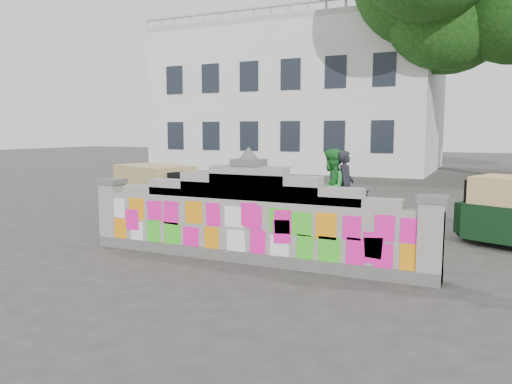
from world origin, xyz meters
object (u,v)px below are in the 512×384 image
(cyclist_bike, at_px, (345,211))
(cyclist_rider, at_px, (345,197))
(pedestrian, at_px, (331,190))
(rickshaw_left, at_px, (156,193))

(cyclist_bike, relative_size, cyclist_rider, 1.12)
(cyclist_rider, height_order, pedestrian, pedestrian)
(cyclist_bike, height_order, pedestrian, pedestrian)
(pedestrian, relative_size, rickshaw_left, 0.71)
(cyclist_rider, relative_size, pedestrian, 0.84)
(pedestrian, xyz_separation_m, rickshaw_left, (-4.20, -0.97, -0.20))
(cyclist_bike, height_order, cyclist_rider, cyclist_rider)
(pedestrian, bearing_deg, cyclist_rider, 90.15)
(cyclist_rider, bearing_deg, pedestrian, 86.03)
(cyclist_rider, distance_m, pedestrian, 0.35)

